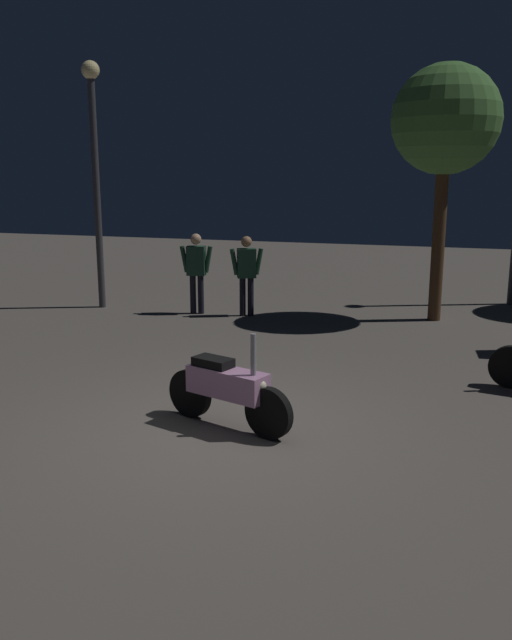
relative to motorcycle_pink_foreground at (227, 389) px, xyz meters
name	(u,v)px	position (x,y,z in m)	size (l,w,h in m)	color
ground_plane	(219,432)	(-0.04, -0.17, -0.44)	(40.00, 40.00, 0.00)	#605951
motorcycle_pink_foreground	(227,389)	(0.00, 0.00, 0.00)	(1.61, 0.61, 1.11)	black
person_rider_beside	(247,269)	(-1.70, 5.61, 0.49)	(0.64, 0.37, 1.57)	black
person_bystander_far	(196,267)	(-2.72, 5.50, 0.51)	(0.66, 0.30, 1.60)	black
streetlamp_far	(95,154)	(-4.88, 5.48, 2.69)	(0.36, 0.36, 4.91)	#38383D
tree_left_bg	(446,122)	(1.85, 6.36, 3.22)	(1.97, 1.97, 4.69)	#4C331E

